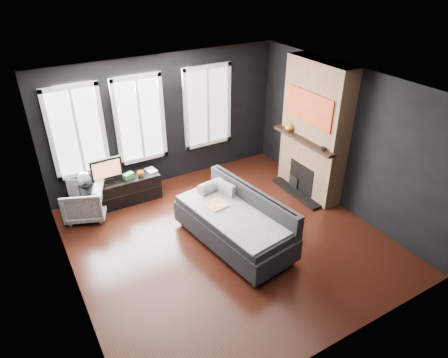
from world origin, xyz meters
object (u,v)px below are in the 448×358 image
media_console (121,191)px  sofa (234,221)px  armchair (84,200)px  book (146,166)px  mantel_vase (289,127)px  mug (141,173)px  monitor (106,169)px

media_console → sofa: bearing=-60.2°
sofa → armchair: bearing=125.5°
book → mantel_vase: 2.96m
armchair → mug: armchair is taller
monitor → mantel_vase: size_ratio=3.37×
armchair → media_console: 0.76m
sofa → mantel_vase: bearing=21.7°
sofa → book: (-0.68, 2.23, 0.18)m
armchair → media_console: armchair is taller
armchair → mantel_vase: bearing=99.2°
armchair → mug: bearing=115.2°
media_console → mug: mug is taller
media_console → monitor: monitor is taller
book → mug: bearing=-148.5°
sofa → mug: size_ratio=16.59×
mug → book: bearing=31.5°
sofa → mantel_vase: 2.47m
sofa → mantel_vase: size_ratio=11.97×
media_console → armchair: bearing=-168.1°
sofa → media_console: bearing=111.0°
armchair → sofa: bearing=65.8°
armchair → mantel_vase: 4.20m
sofa → mantel_vase: mantel_vase is taller
armchair → book: (1.31, 0.17, 0.28)m
sofa → monitor: size_ratio=3.55×
mug → mantel_vase: (2.85, -0.97, 0.73)m
mug → armchair: bearing=-176.7°
sofa → media_console: (-1.25, 2.21, -0.21)m
monitor → mantel_vase: mantel_vase is taller
armchair → monitor: size_ratio=1.19×
armchair → monitor: bearing=131.2°
armchair → media_console: (0.74, 0.15, -0.10)m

